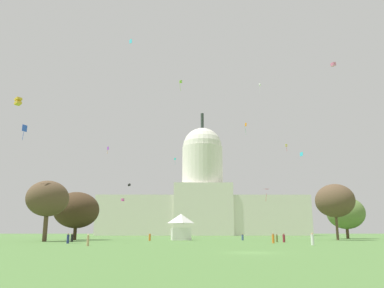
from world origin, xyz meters
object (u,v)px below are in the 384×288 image
(person_tan_aisle_center, at_px, (88,240))
(kite_turquoise_high, at_px, (175,159))
(kite_blue_mid, at_px, (24,129))
(tree_west_mid, at_px, (48,199))
(kite_red_low, at_px, (266,191))
(person_navy_edge_east, at_px, (68,239))
(kite_white_high, at_px, (260,85))
(kite_yellow_high, at_px, (286,145))
(event_tent, at_px, (181,227))
(kite_violet_mid, at_px, (108,149))
(tree_east_near, at_px, (346,213))
(kite_lime_high, at_px, (181,82))
(kite_black_mid, at_px, (129,185))
(capitol_building, at_px, (203,201))
(kite_cyan_mid, at_px, (301,154))
(person_maroon_mid_right, at_px, (284,238))
(person_olive_mid_center, at_px, (277,238))
(kite_gold_mid, at_px, (18,101))
(kite_magenta_low, at_px, (123,200))
(person_orange_lawn_far_right, at_px, (150,237))
(person_denim_front_center, at_px, (243,237))
(tree_east_far, at_px, (335,201))
(tree_west_far, at_px, (76,210))
(kite_orange_high, at_px, (246,126))
(kite_pink_high, at_px, (333,64))
(person_black_near_tent, at_px, (72,238))
(person_white_front_left, at_px, (313,240))

(person_tan_aisle_center, distance_m, kite_turquoise_high, 128.06)
(kite_turquoise_high, bearing_deg, kite_blue_mid, -23.67)
(tree_west_mid, distance_m, kite_red_low, 75.84)
(person_navy_edge_east, height_order, kite_white_high, kite_white_high)
(person_tan_aisle_center, xyz_separation_m, kite_yellow_high, (52.25, 95.31, 34.55))
(kite_blue_mid, bearing_deg, person_tan_aisle_center, -54.02)
(tree_west_mid, distance_m, kite_turquoise_high, 103.95)
(event_tent, relative_size, kite_violet_mid, 2.20)
(tree_east_near, relative_size, kite_blue_mid, 4.01)
(kite_lime_high, xyz_separation_m, kite_white_high, (30.25, 24.66, 8.69))
(tree_east_near, bearing_deg, kite_violet_mid, 157.36)
(kite_yellow_high, xyz_separation_m, kite_turquoise_high, (-45.06, 27.94, -0.53))
(kite_black_mid, bearing_deg, capitol_building, -27.93)
(kite_turquoise_high, height_order, kite_cyan_mid, kite_turquoise_high)
(person_tan_aisle_center, distance_m, kite_black_mid, 134.51)
(person_maroon_mid_right, relative_size, person_olive_mid_center, 1.11)
(kite_gold_mid, distance_m, kite_magenta_low, 50.50)
(capitol_building, height_order, person_orange_lawn_far_right, capitol_building)
(tree_west_mid, bearing_deg, person_denim_front_center, 15.45)
(kite_turquoise_high, relative_size, kite_cyan_mid, 2.99)
(tree_east_far, xyz_separation_m, kite_red_low, (-8.56, 39.41, 6.33))
(tree_west_mid, relative_size, kite_blue_mid, 3.74)
(event_tent, xyz_separation_m, person_navy_edge_east, (-18.24, -27.09, -2.29))
(tree_west_far, height_order, kite_orange_high, kite_orange_high)
(kite_gold_mid, bearing_deg, kite_red_low, 174.64)
(kite_violet_mid, bearing_deg, capitol_building, -26.86)
(kite_lime_high, distance_m, kite_turquoise_high, 61.98)
(tree_east_near, bearing_deg, kite_pink_high, -111.54)
(person_navy_edge_east, bearing_deg, kite_violet_mid, 174.09)
(person_navy_edge_east, xyz_separation_m, kite_cyan_mid, (48.42, 29.10, 20.23))
(tree_east_near, bearing_deg, person_orange_lawn_far_right, -154.10)
(tree_west_far, height_order, tree_west_mid, tree_west_mid)
(kite_gold_mid, distance_m, kite_violet_mid, 78.73)
(capitol_building, xyz_separation_m, tree_west_mid, (-36.45, -140.18, -10.11))
(kite_turquoise_high, bearing_deg, person_orange_lawn_far_right, -10.01)
(kite_lime_high, bearing_deg, kite_pink_high, 1.96)
(person_black_near_tent, distance_m, kite_black_mid, 112.57)
(capitol_building, height_order, person_black_near_tent, capitol_building)
(kite_yellow_high, height_order, kite_magenta_low, kite_yellow_high)
(kite_yellow_high, bearing_deg, tree_west_far, -136.04)
(kite_blue_mid, distance_m, kite_cyan_mid, 64.70)
(kite_lime_high, relative_size, kite_magenta_low, 3.70)
(kite_white_high, distance_m, kite_black_mid, 79.03)
(kite_yellow_high, height_order, kite_orange_high, kite_orange_high)
(kite_pink_high, relative_size, kite_orange_high, 0.27)
(tree_west_mid, bearing_deg, capitol_building, 75.42)
(person_olive_mid_center, distance_m, person_navy_edge_east, 37.91)
(capitol_building, relative_size, person_white_front_left, 65.33)
(capitol_building, distance_m, kite_orange_high, 84.05)
(person_orange_lawn_far_right, distance_m, person_olive_mid_center, 27.48)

